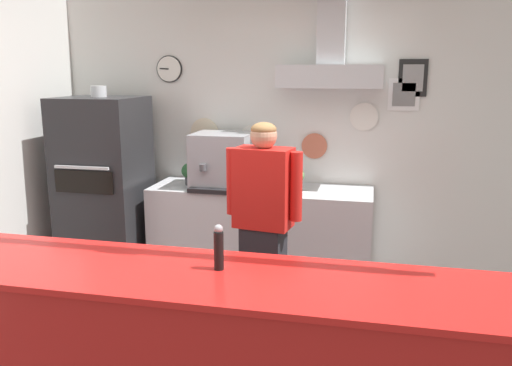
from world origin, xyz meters
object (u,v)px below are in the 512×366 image
(pizza_oven, at_px, (105,188))
(potted_oregano, at_px, (190,172))
(espresso_machine, at_px, (223,161))
(potted_basil, at_px, (297,178))
(shop_worker, at_px, (263,232))
(pepper_grinder, at_px, (219,247))

(pizza_oven, relative_size, potted_oregano, 8.66)
(espresso_machine, xyz_separation_m, potted_basil, (0.69, -0.00, -0.13))
(pizza_oven, bearing_deg, espresso_machine, 8.75)
(shop_worker, bearing_deg, potted_oregano, -43.37)
(potted_oregano, height_order, pepper_grinder, pepper_grinder)
(pizza_oven, xyz_separation_m, pepper_grinder, (1.77, -2.15, 0.29))
(espresso_machine, relative_size, pepper_grinder, 2.56)
(shop_worker, relative_size, espresso_machine, 2.89)
(espresso_machine, bearing_deg, pepper_grinder, -74.18)
(shop_worker, xyz_separation_m, potted_basil, (0.05, 1.22, 0.13))
(potted_oregano, distance_m, pepper_grinder, 2.54)
(espresso_machine, height_order, potted_basil, espresso_machine)
(pizza_oven, xyz_separation_m, potted_oregano, (0.79, 0.19, 0.15))
(espresso_machine, bearing_deg, potted_oregano, 176.95)
(potted_basil, bearing_deg, potted_oregano, 178.76)
(potted_basil, bearing_deg, pizza_oven, -174.72)
(shop_worker, relative_size, pepper_grinder, 7.41)
(pizza_oven, relative_size, pepper_grinder, 8.27)
(pizza_oven, relative_size, espresso_machine, 3.23)
(pizza_oven, bearing_deg, potted_basil, 5.28)
(pizza_oven, height_order, potted_basil, pizza_oven)
(potted_basil, bearing_deg, pepper_grinder, -90.67)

